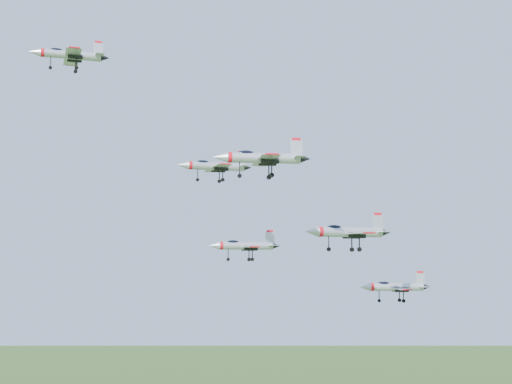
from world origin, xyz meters
name	(u,v)px	position (x,y,z in m)	size (l,w,h in m)	color
jet_lead	(69,55)	(-27.06, 12.25, 152.91)	(13.21, 10.86, 3.54)	#B7BBC5
jet_left_high	(214,166)	(-5.28, -0.33, 133.50)	(12.12, 9.97, 3.25)	#B7BBC5
jet_right_high	(261,158)	(-4.53, -20.67, 132.05)	(12.96, 10.89, 3.48)	#B7BBC5
jet_left_low	(244,246)	(2.65, 8.89, 121.26)	(12.77, 10.56, 3.41)	#B7BBC5
jet_right_low	(347,232)	(11.73, -12.65, 122.89)	(13.86, 11.37, 3.72)	#B7BBC5
jet_trail	(394,287)	(27.17, 0.91, 114.23)	(12.53, 10.56, 3.37)	#B7BBC5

